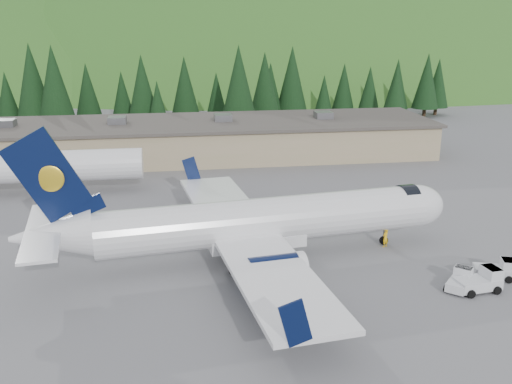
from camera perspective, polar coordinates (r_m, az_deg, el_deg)
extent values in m
plane|color=slate|center=(48.61, 1.07, -6.57)|extent=(600.00, 600.00, 0.00)
cylinder|color=white|center=(47.36, 1.09, -2.81)|extent=(28.14, 7.16, 3.75)
ellipsoid|color=white|center=(52.89, 15.71, -1.32)|extent=(5.29, 4.32, 3.75)
cylinder|color=black|center=(52.26, 14.82, -0.95)|extent=(1.77, 3.24, 3.09)
cone|color=white|center=(45.60, -19.79, -4.13)|extent=(6.39, 4.45, 3.75)
cube|color=white|center=(47.66, -0.07, -4.70)|extent=(8.30, 4.15, 1.00)
cube|color=white|center=(47.21, -1.24, -4.17)|extent=(9.62, 34.28, 0.35)
cube|color=#071134|center=(62.34, -6.49, 2.26)|extent=(2.02, 0.40, 2.86)
cube|color=#071134|center=(31.60, 3.96, -12.97)|extent=(2.02, 0.40, 2.86)
cylinder|color=#071134|center=(52.98, -1.76, -2.74)|extent=(4.43, 2.79, 2.29)
cylinder|color=white|center=(53.44, 0.21, -2.56)|extent=(0.89, 2.49, 2.43)
cube|color=white|center=(52.79, -1.76, -2.18)|extent=(2.21, 0.52, 0.90)
cylinder|color=#071134|center=(42.68, 2.04, -7.80)|extent=(4.43, 2.79, 2.29)
cylinder|color=white|center=(43.25, 4.45, -7.50)|extent=(0.89, 2.49, 2.43)
cube|color=white|center=(42.45, 2.05, -7.13)|extent=(2.21, 0.52, 0.90)
cube|color=#071134|center=(44.19, -20.14, 1.54)|extent=(6.15, 1.06, 7.31)
ellipsoid|color=yellow|center=(44.42, -19.84, 1.38)|extent=(1.98, 0.42, 1.97)
ellipsoid|color=yellow|center=(44.04, -19.87, 1.24)|extent=(1.98, 0.42, 1.97)
cube|color=#071134|center=(44.76, -16.51, -1.39)|extent=(2.76, 0.59, 1.97)
cube|color=white|center=(45.48, -20.48, -3.59)|extent=(4.11, 12.68, 0.22)
cylinder|color=slate|center=(52.27, 12.68, -4.21)|extent=(0.22, 0.22, 1.79)
cylinder|color=black|center=(52.46, 12.65, -4.74)|extent=(0.79, 0.37, 0.76)
cylinder|color=slate|center=(49.94, -3.12, -4.70)|extent=(0.27, 0.27, 1.99)
cylinder|color=black|center=(50.18, -2.66, -5.13)|extent=(1.13, 0.48, 1.10)
cylinder|color=black|center=(50.03, -3.56, -5.22)|extent=(1.13, 0.48, 1.10)
cylinder|color=slate|center=(45.11, -1.60, -7.14)|extent=(0.27, 0.27, 1.99)
cylinder|color=black|center=(45.39, -1.10, -7.60)|extent=(1.13, 0.48, 1.10)
cylinder|color=black|center=(45.21, -2.09, -7.71)|extent=(1.13, 0.48, 1.10)
cylinder|color=white|center=(69.40, -20.38, 2.40)|extent=(22.00, 3.60, 3.60)
cube|color=silver|center=(45.83, 21.26, -8.51)|extent=(3.48, 2.04, 0.77)
cube|color=silver|center=(46.20, 22.45, -7.54)|extent=(1.28, 1.66, 0.99)
cube|color=black|center=(46.03, 22.52, -7.04)|extent=(1.16, 1.54, 0.11)
cylinder|color=black|center=(47.21, 21.67, -8.20)|extent=(0.64, 0.32, 0.62)
cylinder|color=black|center=(45.97, 22.99, -9.04)|extent=(0.64, 0.32, 0.62)
cylinder|color=black|center=(45.97, 19.45, -8.64)|extent=(0.64, 0.32, 0.62)
cylinder|color=black|center=(44.70, 20.73, -9.53)|extent=(0.64, 0.32, 0.62)
cube|color=silver|center=(48.52, 22.66, -7.32)|extent=(3.29, 2.36, 0.69)
cube|color=silver|center=(48.53, 23.88, -6.70)|extent=(1.38, 1.63, 0.89)
cube|color=black|center=(48.39, 23.94, -6.27)|extent=(1.26, 1.50, 0.10)
cylinder|color=black|center=(49.57, 23.56, -7.25)|extent=(0.59, 0.38, 0.55)
cylinder|color=black|center=(48.17, 23.97, -8.01)|extent=(0.59, 0.38, 0.55)
cylinder|color=black|center=(49.12, 21.30, -7.20)|extent=(0.59, 0.38, 0.55)
cylinder|color=black|center=(47.71, 21.65, -7.97)|extent=(0.59, 0.38, 0.55)
cube|color=#998C64|center=(83.70, -6.71, 5.15)|extent=(70.00, 16.00, 4.80)
cube|color=#47423D|center=(83.22, -6.77, 6.87)|extent=(71.00, 17.00, 0.40)
cube|color=slate|center=(86.04, -23.76, 6.33)|extent=(2.50, 2.50, 1.00)
cube|color=slate|center=(83.40, -13.71, 6.98)|extent=(2.50, 2.50, 1.00)
cube|color=slate|center=(83.41, -3.32, 7.44)|extent=(2.50, 2.50, 1.00)
cube|color=slate|center=(86.07, 6.76, 7.65)|extent=(2.50, 2.50, 1.00)
cube|color=silver|center=(45.62, 19.66, -8.59)|extent=(2.87, 2.95, 0.64)
cube|color=silver|center=(46.22, 20.03, -7.54)|extent=(1.56, 1.54, 0.82)
cube|color=black|center=(46.07, 20.07, -7.13)|extent=(1.43, 1.41, 0.09)
cylinder|color=black|center=(46.69, 19.05, -8.26)|extent=(0.50, 0.51, 0.51)
cylinder|color=black|center=(46.40, 20.81, -8.61)|extent=(0.50, 0.51, 0.51)
cylinder|color=black|center=(45.07, 18.42, -9.13)|extent=(0.50, 0.51, 0.51)
cylinder|color=black|center=(44.78, 20.24, -9.50)|extent=(0.50, 0.51, 0.51)
imported|color=yellow|center=(51.74, 12.81, -4.47)|extent=(0.76, 0.69, 1.75)
cone|color=black|center=(108.55, -23.63, 8.56)|extent=(4.48, 4.48, 9.16)
cone|color=black|center=(106.20, -21.48, 10.15)|extent=(6.49, 6.49, 13.28)
cone|color=black|center=(103.38, -19.52, 10.12)|extent=(6.40, 6.40, 13.10)
cone|color=black|center=(111.00, -16.52, 9.71)|extent=(4.87, 4.87, 9.96)
cone|color=black|center=(110.01, -13.24, 9.44)|extent=(4.23, 4.23, 8.65)
cone|color=black|center=(103.73, -11.30, 10.18)|extent=(5.62, 5.62, 11.50)
cone|color=black|center=(99.24, -9.80, 8.61)|extent=(3.91, 3.91, 8.01)
cone|color=black|center=(106.79, -7.14, 10.39)|extent=(5.39, 5.39, 11.02)
cone|color=black|center=(111.05, -3.98, 9.76)|extent=(4.02, 4.02, 8.22)
cone|color=black|center=(100.46, -1.73, 10.84)|extent=(6.33, 6.33, 12.95)
cone|color=black|center=(105.95, 0.88, 10.71)|extent=(5.72, 5.72, 11.69)
cone|color=black|center=(113.09, 1.46, 10.39)|extent=(4.69, 4.69, 9.60)
cone|color=black|center=(114.07, 3.63, 11.32)|extent=(5.99, 5.99, 12.25)
cone|color=black|center=(114.10, 6.81, 9.66)|extent=(3.71, 3.71, 7.59)
cone|color=black|center=(116.71, 8.77, 10.33)|extent=(4.57, 4.57, 9.35)
cone|color=black|center=(115.81, 11.28, 10.03)|extent=(4.38, 4.38, 8.96)
cone|color=black|center=(110.23, 13.81, 9.65)|extent=(4.56, 4.56, 9.33)
cone|color=black|center=(120.89, 13.92, 10.45)|extent=(4.85, 4.85, 9.92)
cone|color=black|center=(121.76, 16.71, 10.60)|extent=(5.35, 5.35, 10.94)
cone|color=black|center=(125.07, 17.72, 10.35)|extent=(4.85, 4.85, 9.93)
ellipsoid|color=#245B1B|center=(269.56, 2.24, -5.78)|extent=(420.00, 300.00, 300.00)
ellipsoid|color=#245B1B|center=(345.82, 20.87, -1.71)|extent=(392.00, 280.00, 280.00)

